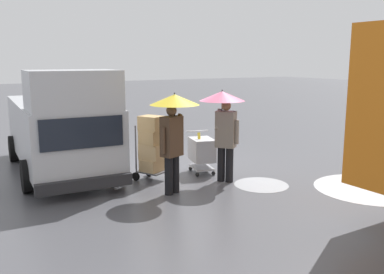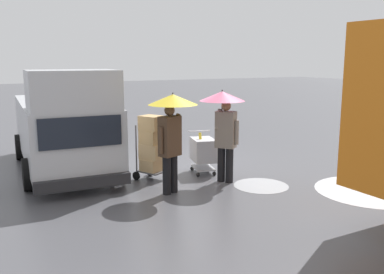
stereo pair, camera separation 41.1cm
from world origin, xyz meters
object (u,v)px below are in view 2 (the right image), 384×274
Objects in this scene: cargo_van_parked_right at (64,125)px; pedestrian_pink_side at (171,120)px; shopping_cart_vendor at (203,151)px; hand_dolly_boxes at (152,145)px; pedestrian_black_side at (224,114)px.

cargo_van_parked_right is 2.53× the size of pedestrian_pink_side.
shopping_cart_vendor is 2.01m from pedestrian_pink_side.
hand_dolly_boxes is at bearing -1.51° from shopping_cart_vendor.
hand_dolly_boxes is at bearing -33.23° from pedestrian_black_side.
hand_dolly_boxes reaches higher than shopping_cart_vendor.
pedestrian_black_side is (-3.04, 2.72, 0.41)m from cargo_van_parked_right.
hand_dolly_boxes is 1.33m from pedestrian_pink_side.
cargo_van_parked_right is 3.54× the size of hand_dolly_boxes.
pedestrian_black_side is (-1.40, 0.92, 0.73)m from hand_dolly_boxes.
shopping_cart_vendor is 1.39m from hand_dolly_boxes.
cargo_van_parked_right is at bearing -41.85° from pedestrian_black_side.
pedestrian_black_side is at bearing -172.36° from pedestrian_pink_side.
hand_dolly_boxes is 1.83m from pedestrian_black_side.
hand_dolly_boxes is 0.71× the size of pedestrian_black_side.
cargo_van_parked_right is 3.36m from pedestrian_pink_side.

